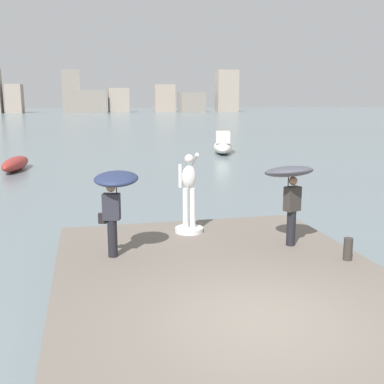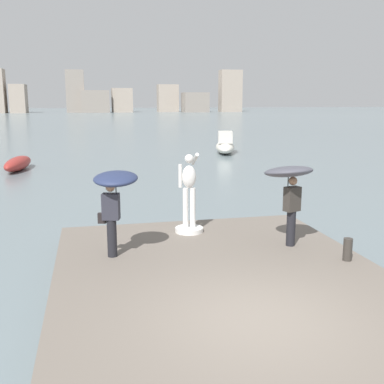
% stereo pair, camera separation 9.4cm
% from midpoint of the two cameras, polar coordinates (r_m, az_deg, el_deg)
% --- Properties ---
extents(ground_plane, '(400.00, 400.00, 0.00)m').
position_cam_midpoint_polar(ground_plane, '(46.87, -9.79, 6.34)').
color(ground_plane, slate).
extents(pier, '(6.92, 9.39, 0.40)m').
position_cam_midpoint_polar(pier, '(9.50, 4.32, -11.90)').
color(pier, '#70665B').
rests_on(pier, ground).
extents(statue_white_figure, '(0.76, 0.94, 2.17)m').
position_cam_midpoint_polar(statue_white_figure, '(12.42, -0.59, -1.12)').
color(statue_white_figure, white).
rests_on(statue_white_figure, pier).
extents(onlooker_left, '(1.24, 1.25, 2.01)m').
position_cam_midpoint_polar(onlooker_left, '(10.48, -9.81, 0.16)').
color(onlooker_left, black).
rests_on(onlooker_left, pier).
extents(onlooker_right, '(1.48, 1.49, 2.07)m').
position_cam_midpoint_polar(onlooker_right, '(11.33, 11.75, 1.42)').
color(onlooker_right, black).
rests_on(onlooker_right, pier).
extents(mooring_bollard, '(0.20, 0.20, 0.51)m').
position_cam_midpoint_polar(mooring_bollard, '(10.97, 18.53, -6.71)').
color(mooring_bollard, '#38332D').
rests_on(mooring_bollard, pier).
extents(boat_near, '(2.70, 5.38, 1.63)m').
position_cam_midpoint_polar(boat_near, '(35.14, 3.74, 5.83)').
color(boat_near, silver).
rests_on(boat_near, ground).
extents(boat_mid, '(1.54, 4.13, 0.76)m').
position_cam_midpoint_polar(boat_mid, '(28.12, -21.13, 3.29)').
color(boat_mid, '#9E2D28').
rests_on(boat_mid, ground).
extents(distant_skyline, '(91.69, 11.05, 13.86)m').
position_cam_midpoint_polar(distant_skyline, '(154.17, -11.80, 11.52)').
color(distant_skyline, gray).
rests_on(distant_skyline, ground).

